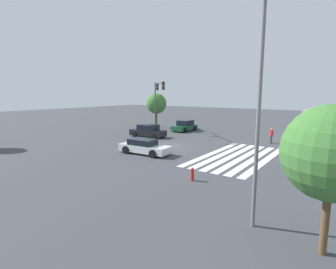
# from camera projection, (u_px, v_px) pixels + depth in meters

# --- Properties ---
(ground_plane) EXTENTS (139.44, 139.44, 0.00)m
(ground_plane) POSITION_uv_depth(u_px,v_px,m) (168.00, 147.00, 27.31)
(ground_plane) COLOR #3D3F44
(crosswalk_markings) EXTENTS (11.44, 5.35, 0.01)m
(crosswalk_markings) POSITION_uv_depth(u_px,v_px,m) (238.00, 157.00, 22.99)
(crosswalk_markings) COLOR silver
(crosswalk_markings) RESTS_ON ground_plane
(traffic_signal_mast) EXTENTS (6.07, 6.07, 7.02)m
(traffic_signal_mast) POSITION_uv_depth(u_px,v_px,m) (157.00, 96.00, 34.95)
(traffic_signal_mast) COLOR #47474C
(traffic_signal_mast) RESTS_ON ground_plane
(car_0) EXTENTS (2.22, 4.99, 1.36)m
(car_0) POSITION_uv_depth(u_px,v_px,m) (144.00, 147.00, 23.98)
(car_0) COLOR silver
(car_0) RESTS_ON ground_plane
(car_2) EXTENTS (2.24, 4.78, 1.58)m
(car_2) POSITION_uv_depth(u_px,v_px,m) (148.00, 131.00, 33.13)
(car_2) COLOR black
(car_2) RESTS_ON ground_plane
(car_3) EXTENTS (4.23, 2.26, 1.58)m
(car_3) POSITION_uv_depth(u_px,v_px,m) (185.00, 126.00, 38.29)
(car_3) COLOR #144728
(car_3) RESTS_ON ground_plane
(pedestrian) EXTENTS (0.41, 0.41, 1.72)m
(pedestrian) POSITION_uv_depth(u_px,v_px,m) (271.00, 135.00, 28.88)
(pedestrian) COLOR #38383D
(pedestrian) RESTS_ON ground_plane
(street_light_pole_a) EXTENTS (0.80, 0.36, 9.27)m
(street_light_pole_a) POSITION_uv_depth(u_px,v_px,m) (260.00, 95.00, 10.18)
(street_light_pole_a) COLOR slate
(street_light_pole_a) RESTS_ON ground_plane
(tree_corner_a) EXTENTS (3.24, 3.24, 5.22)m
(tree_corner_a) POSITION_uv_depth(u_px,v_px,m) (332.00, 153.00, 8.57)
(tree_corner_a) COLOR brown
(tree_corner_a) RESTS_ON ground_plane
(tree_corner_c) EXTENTS (3.23, 3.23, 5.46)m
(tree_corner_c) POSITION_uv_depth(u_px,v_px,m) (156.00, 104.00, 41.58)
(tree_corner_c) COLOR brown
(tree_corner_c) RESTS_ON ground_plane
(fire_hydrant) EXTENTS (0.22, 0.22, 0.86)m
(fire_hydrant) POSITION_uv_depth(u_px,v_px,m) (192.00, 174.00, 16.65)
(fire_hydrant) COLOR red
(fire_hydrant) RESTS_ON ground_plane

